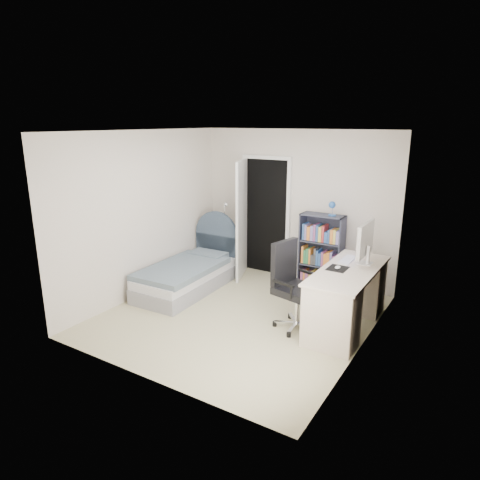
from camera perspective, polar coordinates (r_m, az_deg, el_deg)
The scene contains 8 objects.
room_shell at distance 5.64m, azimuth -0.12°, elevation 1.53°, with size 3.50×3.70×2.60m.
door at distance 7.33m, azimuth 1.38°, elevation 3.10°, with size 0.92×0.79×2.06m.
bed at distance 6.93m, azimuth -6.79°, elevation -4.47°, with size 0.93×1.86×1.13m.
nightstand at distance 7.75m, azimuth -1.93°, elevation -0.97°, with size 0.43×0.43×0.62m.
floor_lamp at distance 7.46m, azimuth -1.97°, elevation -0.68°, with size 0.19×0.19×1.30m.
bookcase at distance 6.93m, azimuth 10.75°, elevation -1.87°, with size 0.68×0.29×1.44m.
desk at distance 5.76m, azimuth 14.16°, elevation -7.17°, with size 0.66×1.65×1.35m.
office_chair at distance 5.58m, azimuth 6.95°, elevation -5.44°, with size 0.62×0.64×1.14m.
Camera 1 is at (2.88, -4.65, 2.62)m, focal length 32.00 mm.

